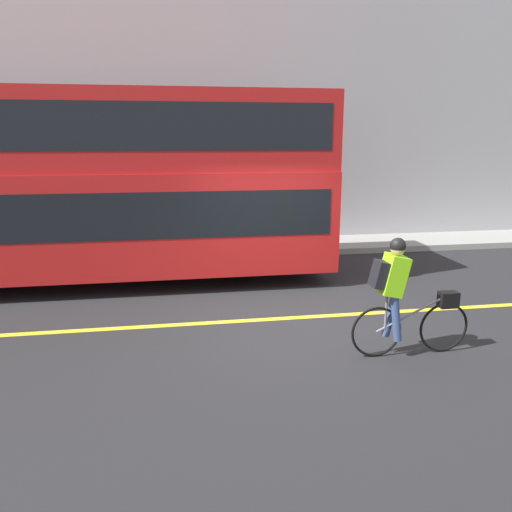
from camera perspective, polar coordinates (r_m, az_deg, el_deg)
The scene contains 7 objects.
ground_plane at distance 8.28m, azimuth 3.29°, elevation -7.50°, with size 80.00×80.00×0.00m, color #232326.
road_center_line at distance 8.41m, azimuth 3.07°, elevation -7.13°, with size 50.00×0.14×0.01m, color yellow.
sidewalk_curb at distance 13.28m, azimuth -1.76°, elevation 0.93°, with size 60.00×1.75×0.15m.
building_facade at distance 14.11m, azimuth -2.52°, elevation 21.33°, with size 60.00×0.30×9.78m.
bus at distance 10.71m, azimuth -20.80°, elevation 8.19°, with size 10.53×2.60×3.82m.
cyclist_on_bike at distance 7.04m, azimuth 16.24°, elevation -4.15°, with size 1.72×0.32×1.67m.
street_sign_post at distance 12.93m, azimuth -17.19°, elevation 6.97°, with size 0.36×0.09×2.65m.
Camera 1 is at (-1.74, -7.53, 2.96)m, focal length 35.00 mm.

